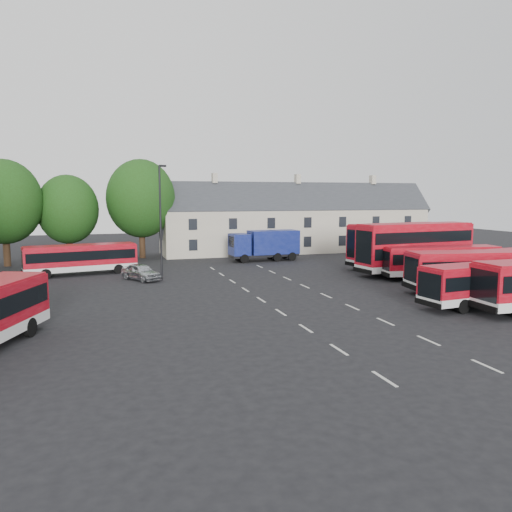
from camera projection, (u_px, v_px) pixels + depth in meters
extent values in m
plane|color=black|center=(270.00, 306.00, 33.14)|extent=(140.00, 140.00, 0.00)
cube|color=beige|center=(384.00, 379.00, 19.87)|extent=(0.15, 1.80, 0.01)
cube|color=beige|center=(339.00, 350.00, 23.67)|extent=(0.15, 1.80, 0.01)
cube|color=beige|center=(306.00, 328.00, 27.46)|extent=(0.15, 1.80, 0.01)
cube|color=beige|center=(281.00, 312.00, 31.25)|extent=(0.15, 1.80, 0.01)
cube|color=beige|center=(261.00, 300.00, 35.04)|extent=(0.15, 1.80, 0.01)
cube|color=beige|center=(245.00, 290.00, 38.83)|extent=(0.15, 1.80, 0.01)
cube|color=beige|center=(232.00, 281.00, 42.62)|extent=(0.15, 1.80, 0.01)
cube|color=beige|center=(222.00, 274.00, 46.41)|extent=(0.15, 1.80, 0.01)
cube|color=beige|center=(212.00, 268.00, 50.20)|extent=(0.15, 1.80, 0.01)
cube|color=beige|center=(487.00, 366.00, 21.35)|extent=(0.15, 1.80, 0.01)
cube|color=beige|center=(428.00, 340.00, 25.14)|extent=(0.15, 1.80, 0.01)
cube|color=beige|center=(385.00, 322.00, 28.93)|extent=(0.15, 1.80, 0.01)
cube|color=beige|center=(352.00, 307.00, 32.73)|extent=(0.15, 1.80, 0.01)
cube|color=beige|center=(326.00, 296.00, 36.52)|extent=(0.15, 1.80, 0.01)
cube|color=beige|center=(305.00, 286.00, 40.31)|extent=(0.15, 1.80, 0.01)
cube|color=beige|center=(287.00, 278.00, 44.10)|extent=(0.15, 1.80, 0.01)
cube|color=beige|center=(272.00, 272.00, 47.89)|extent=(0.15, 1.80, 0.01)
cube|color=beige|center=(260.00, 266.00, 51.68)|extent=(0.15, 1.80, 0.01)
cylinder|color=black|center=(7.00, 247.00, 51.63)|extent=(0.70, 0.70, 4.02)
ellipsoid|color=#1C3A0F|center=(4.00, 202.00, 51.08)|extent=(7.59, 7.59, 8.73)
cylinder|color=black|center=(69.00, 246.00, 55.33)|extent=(0.70, 0.70, 3.50)
ellipsoid|color=#1C3A0F|center=(68.00, 209.00, 54.85)|extent=(6.60, 6.60, 7.59)
cylinder|color=black|center=(142.00, 240.00, 58.61)|extent=(0.70, 0.70, 4.20)
ellipsoid|color=#1C3A0F|center=(141.00, 199.00, 58.02)|extent=(7.92, 7.92, 9.11)
cube|color=beige|center=(297.00, 231.00, 65.39)|extent=(35.00, 7.00, 5.50)
cube|color=#2D3035|center=(297.00, 210.00, 65.06)|extent=(35.70, 7.13, 7.13)
cube|color=beige|center=(215.00, 178.00, 61.34)|extent=(0.60, 0.90, 1.20)
cube|color=beige|center=(298.00, 179.00, 64.59)|extent=(0.60, 0.90, 1.20)
cube|color=beige|center=(373.00, 180.00, 67.84)|extent=(0.60, 0.90, 1.20)
cube|color=silver|center=(488.00, 295.00, 33.06)|extent=(10.26, 3.31, 0.50)
cube|color=#A30A19|center=(489.00, 278.00, 32.92)|extent=(10.26, 3.31, 1.79)
cube|color=black|center=(489.00, 278.00, 32.92)|extent=(9.86, 3.33, 0.87)
cube|color=#A30A19|center=(490.00, 264.00, 32.81)|extent=(10.05, 3.20, 0.11)
cylinder|color=black|center=(463.00, 306.00, 30.88)|extent=(0.94, 0.35, 0.92)
cylinder|color=black|center=(509.00, 293.00, 35.29)|extent=(0.94, 0.35, 0.92)
cube|color=silver|center=(480.00, 282.00, 37.52)|extent=(11.43, 4.26, 0.56)
cube|color=#A30A19|center=(481.00, 266.00, 37.37)|extent=(11.43, 4.26, 1.98)
cube|color=black|center=(481.00, 265.00, 37.37)|extent=(11.00, 4.25, 0.96)
cube|color=#A30A19|center=(482.00, 252.00, 37.25)|extent=(11.19, 4.12, 0.12)
cylinder|color=black|center=(444.00, 290.00, 35.92)|extent=(1.05, 0.44, 1.02)
cube|color=silver|center=(488.00, 278.00, 39.94)|extent=(10.50, 3.92, 0.51)
cube|color=#A30A19|center=(489.00, 264.00, 39.80)|extent=(10.50, 3.92, 1.82)
cube|color=black|center=(489.00, 263.00, 39.79)|extent=(10.10, 3.91, 0.89)
cube|color=#A30A19|center=(489.00, 252.00, 39.68)|extent=(10.28, 3.80, 0.11)
cylinder|color=black|center=(470.00, 287.00, 37.58)|extent=(0.96, 0.41, 0.93)
cylinder|color=black|center=(504.00, 276.00, 42.35)|extent=(0.96, 0.41, 0.93)
cube|color=silver|center=(440.00, 271.00, 43.71)|extent=(10.50, 3.86, 0.51)
cube|color=#A30A19|center=(441.00, 258.00, 43.57)|extent=(10.50, 3.86, 1.82)
cube|color=black|center=(441.00, 257.00, 43.56)|extent=(10.10, 3.85, 0.89)
cube|color=#A30A19|center=(441.00, 247.00, 43.45)|extent=(10.28, 3.73, 0.11)
cylinder|color=black|center=(410.00, 277.00, 42.21)|extent=(0.96, 0.40, 0.93)
cylinder|color=black|center=(468.00, 271.00, 45.26)|extent=(0.96, 0.40, 0.93)
cube|color=silver|center=(414.00, 265.00, 46.50)|extent=(11.84, 3.96, 0.58)
cube|color=#A30A19|center=(415.00, 244.00, 46.25)|extent=(11.84, 3.96, 3.54)
cube|color=black|center=(415.00, 251.00, 46.34)|extent=(11.39, 3.97, 1.00)
cube|color=#A30A19|center=(416.00, 224.00, 46.04)|extent=(11.60, 3.83, 0.13)
cylinder|color=black|center=(391.00, 273.00, 43.95)|extent=(1.08, 0.42, 1.06)
cylinder|color=black|center=(435.00, 265.00, 49.12)|extent=(1.08, 0.42, 1.06)
cube|color=black|center=(415.00, 236.00, 46.17)|extent=(11.39, 3.97, 1.00)
cube|color=silver|center=(397.00, 260.00, 50.94)|extent=(11.26, 4.26, 0.55)
cube|color=#A30A19|center=(397.00, 241.00, 50.70)|extent=(11.26, 4.26, 3.35)
cube|color=black|center=(397.00, 247.00, 50.78)|extent=(10.84, 4.25, 0.95)
cube|color=#A30A19|center=(398.00, 224.00, 50.50)|extent=(11.03, 4.12, 0.12)
cylinder|color=black|center=(377.00, 266.00, 48.40)|extent=(1.03, 0.44, 1.00)
cylinder|color=black|center=(415.00, 259.00, 53.54)|extent=(1.03, 0.44, 1.00)
cube|color=black|center=(398.00, 234.00, 50.63)|extent=(10.84, 4.25, 0.95)
cube|color=silver|center=(81.00, 267.00, 46.18)|extent=(10.14, 4.11, 0.49)
cube|color=#A30A19|center=(81.00, 255.00, 46.05)|extent=(10.14, 4.11, 1.75)
cube|color=black|center=(81.00, 255.00, 46.04)|extent=(9.76, 4.08, 0.85)
cube|color=#A30A19|center=(80.00, 245.00, 45.94)|extent=(9.93, 3.98, 0.11)
cylinder|color=black|center=(46.00, 274.00, 43.83)|extent=(0.93, 0.42, 0.90)
cylinder|color=black|center=(114.00, 266.00, 48.59)|extent=(0.93, 0.42, 0.90)
cube|color=black|center=(264.00, 255.00, 56.16)|extent=(7.89, 2.48, 0.29)
cube|color=navy|center=(239.00, 244.00, 55.00)|extent=(2.07, 2.53, 2.34)
cube|color=black|center=(231.00, 242.00, 54.64)|extent=(0.21, 2.07, 1.17)
cube|color=navy|center=(273.00, 242.00, 56.38)|extent=(5.67, 2.73, 2.63)
cylinder|color=black|center=(244.00, 259.00, 54.22)|extent=(0.99, 0.32, 0.97)
cylinder|color=black|center=(284.00, 254.00, 58.23)|extent=(0.99, 0.32, 0.97)
imported|color=#ACAFB4|center=(141.00, 272.00, 43.19)|extent=(3.58, 4.53, 1.44)
cylinder|color=black|center=(161.00, 224.00, 42.73)|extent=(0.18, 0.18, 9.80)
cube|color=black|center=(163.00, 166.00, 42.30)|extent=(0.63, 0.39, 0.18)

